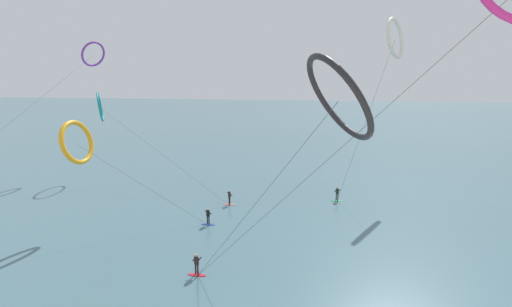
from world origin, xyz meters
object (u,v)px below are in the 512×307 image
at_px(surfer_cobalt, 208,217).
at_px(kite_teal, 100,107).
at_px(surfer_crimson, 197,266).
at_px(surfer_coral, 229,198).
at_px(surfer_emerald, 337,195).
at_px(kite_amber, 77,142).
at_px(kite_ivory, 395,38).
at_px(kite_violet, 93,54).
at_px(kite_charcoal, 338,98).

height_order(surfer_cobalt, kite_teal, kite_teal).
bearing_deg(surfer_cobalt, kite_teal, -178.67).
xyz_separation_m(surfer_crimson, surfer_coral, (-1.07, 14.78, 0.00)).
relative_size(surfer_emerald, surfer_crimson, 1.00).
distance_m(surfer_crimson, kite_amber, 16.76).
xyz_separation_m(surfer_emerald, surfer_coral, (-12.00, -3.21, 0.00)).
bearing_deg(kite_teal, surfer_cobalt, -156.77).
bearing_deg(kite_ivory, surfer_coral, 151.71).
relative_size(kite_teal, kite_violet, 0.56).
relative_size(kite_ivory, kite_amber, 1.73).
height_order(surfer_coral, kite_violet, kite_violet).
height_order(surfer_crimson, kite_amber, kite_amber).
height_order(surfer_crimson, kite_ivory, kite_ivory).
distance_m(kite_ivory, kite_teal, 40.49).
distance_m(surfer_emerald, kite_violet, 41.50).
xyz_separation_m(surfer_coral, kite_charcoal, (10.19, -20.80, 12.49)).
distance_m(surfer_emerald, kite_teal, 34.57).
height_order(surfer_emerald, kite_violet, kite_violet).
xyz_separation_m(surfer_coral, kite_teal, (-20.77, 9.41, 9.11)).
distance_m(surfer_crimson, kite_charcoal, 16.59).
bearing_deg(surfer_emerald, kite_charcoal, 139.29).
height_order(surfer_cobalt, kite_amber, kite_amber).
bearing_deg(kite_ivory, surfer_cobalt, 161.76).
height_order(surfer_coral, kite_teal, kite_teal).
distance_m(surfer_coral, kite_teal, 24.55).
bearing_deg(kite_charcoal, kite_ivory, -36.99).
bearing_deg(kite_violet, kite_ivory, 109.35).
relative_size(surfer_crimson, kite_ivory, 0.08).
distance_m(surfer_cobalt, kite_charcoal, 22.37).
xyz_separation_m(kite_teal, kite_amber, (8.45, -17.44, -1.63)).
height_order(kite_ivory, kite_charcoal, kite_ivory).
bearing_deg(surfer_emerald, kite_ivory, -75.06).
distance_m(surfer_coral, kite_ivory, 28.40).
xyz_separation_m(surfer_cobalt, kite_charcoal, (10.94, -15.00, 12.49)).
relative_size(surfer_emerald, kite_ivory, 0.08).
height_order(surfer_coral, kite_charcoal, kite_charcoal).
xyz_separation_m(surfer_coral, kite_amber, (-12.32, -8.03, 7.48)).
bearing_deg(kite_teal, kite_ivory, -116.46).
height_order(kite_charcoal, kite_amber, kite_charcoal).
bearing_deg(kite_charcoal, surfer_cobalt, 13.80).
distance_m(kite_ivory, kite_violet, 43.13).
height_order(surfer_emerald, surfer_cobalt, same).
xyz_separation_m(surfer_emerald, kite_charcoal, (-1.81, -24.00, 12.49)).
height_order(kite_ivory, kite_teal, kite_ivory).
bearing_deg(kite_violet, surfer_coral, 82.56).
relative_size(surfer_crimson, surfer_coral, 1.00).
bearing_deg(surfer_emerald, surfer_crimson, 112.32).
xyz_separation_m(kite_charcoal, kite_teal, (-30.96, 30.20, -3.38)).
relative_size(surfer_cobalt, kite_teal, 0.08).
distance_m(kite_violet, kite_amber, 27.02).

